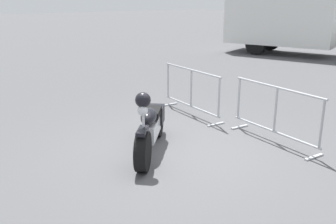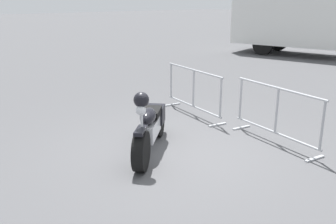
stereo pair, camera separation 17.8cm
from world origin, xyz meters
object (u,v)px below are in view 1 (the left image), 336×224
object	(u,v)px
crowd_barrier_far	(275,114)
box_truck	(302,20)
crowd_barrier_near	(191,91)
parked_car_white	(313,25)
motorcycle	(151,126)
parked_car_green	(283,23)

from	to	relation	value
crowd_barrier_far	box_truck	bearing A→B (deg)	118.91
crowd_barrier_near	parked_car_white	bearing A→B (deg)	111.94
crowd_barrier_near	crowd_barrier_far	distance (m)	2.26
motorcycle	crowd_barrier_near	bearing A→B (deg)	165.66
box_truck	crowd_barrier_near	bearing A→B (deg)	-86.12
motorcycle	box_truck	xyz separation A→B (m)	(-4.57, 12.40, 1.16)
parked_car_green	parked_car_white	world-z (taller)	parked_car_white
parked_car_green	crowd_barrier_far	bearing A→B (deg)	-146.19
crowd_barrier_near	motorcycle	bearing A→B (deg)	-61.30
crowd_barrier_far	box_truck	world-z (taller)	box_truck
motorcycle	parked_car_green	bearing A→B (deg)	164.96
crowd_barrier_far	parked_car_white	world-z (taller)	parked_car_white
box_truck	parked_car_white	xyz separation A→B (m)	(-4.28, 8.84, -0.86)
crowd_barrier_near	parked_car_green	world-z (taller)	parked_car_green
parked_car_green	parked_car_white	distance (m)	2.66
parked_car_green	parked_car_white	xyz separation A→B (m)	(2.63, -0.37, 0.01)
motorcycle	parked_car_white	size ratio (longest dim) A/B	0.39
crowd_barrier_far	parked_car_green	bearing A→B (deg)	122.85
crowd_barrier_near	parked_car_white	xyz separation A→B (m)	(-7.72, 19.17, 0.22)
crowd_barrier_far	parked_car_white	bearing A→B (deg)	117.51
crowd_barrier_near	box_truck	bearing A→B (deg)	108.43
crowd_barrier_near	crowd_barrier_far	size ratio (longest dim) A/B	1.00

